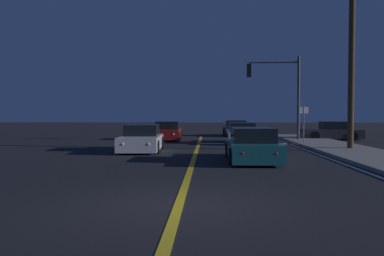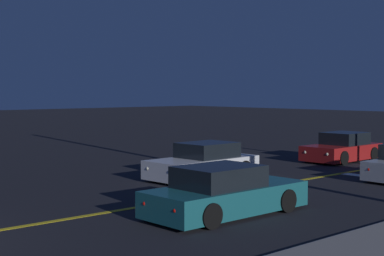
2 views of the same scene
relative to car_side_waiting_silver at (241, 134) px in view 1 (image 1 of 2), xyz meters
The scene contains 14 objects.
ground_plane 17.75m from the car_side_waiting_silver, 98.88° to the right, with size 160.00×160.00×0.00m, color black.
sidewalk_right 9.62m from the car_side_waiting_silver, 59.92° to the right, with size 3.20×33.18×0.15m, color gray.
lane_line_center 8.77m from the car_side_waiting_silver, 108.23° to the right, with size 0.20×31.33×0.01m, color gold.
lane_line_edge_right 8.84m from the car_side_waiting_silver, 70.37° to the right, with size 0.16×31.33×0.01m, color white.
stop_bar 0.86m from the car_side_waiting_silver, 68.19° to the right, with size 5.95×0.50×0.01m, color white.
car_side_waiting_silver is the anchor object (origin of this frame).
car_following_oncoming_white 7.85m from the car_side_waiting_silver, 134.77° to the right, with size 2.14×4.54×1.34m.
car_parked_curb_navy 8.58m from the car_side_waiting_silver, 88.80° to the left, with size 2.05×4.43×1.34m.
car_lead_oncoming_teal 9.63m from the car_side_waiting_silver, 92.23° to the right, with size 2.00×4.70×1.34m.
car_mid_block_red 5.91m from the car_side_waiting_silver, 149.95° to the left, with size 2.06×4.20×1.34m.
car_far_approaching_charcoal 7.82m from the car_side_waiting_silver, 28.03° to the left, with size 4.35×2.01×1.34m.
traffic_signal_near_right 4.60m from the car_side_waiting_silver, 31.74° to the left, with size 3.60×0.28×5.81m.
utility_pole_right 8.87m from the car_side_waiting_silver, 45.09° to the right, with size 1.52×0.31×11.08m.
street_sign_corner 4.00m from the car_side_waiting_silver, 16.44° to the right, with size 0.56×0.07×2.37m.
Camera 1 is at (0.61, -8.00, 1.88)m, focal length 36.91 mm.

